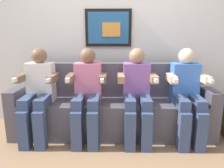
% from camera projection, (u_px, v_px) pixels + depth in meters
% --- Properties ---
extents(ground_plane, '(6.38, 6.38, 0.00)m').
position_uv_depth(ground_plane, '(112.00, 144.00, 2.60)').
color(ground_plane, '#8C6B4C').
extents(back_wall_assembly, '(4.91, 0.10, 2.60)m').
position_uv_depth(back_wall_assembly, '(113.00, 32.00, 3.05)').
color(back_wall_assembly, silver).
rests_on(back_wall_assembly, ground_plane).
extents(couch, '(2.51, 0.58, 0.90)m').
position_uv_depth(couch, '(112.00, 110.00, 2.85)').
color(couch, '#514C56').
rests_on(couch, ground_plane).
extents(person_leftmost, '(0.46, 0.56, 1.11)m').
position_uv_depth(person_leftmost, '(38.00, 91.00, 2.64)').
color(person_leftmost, white).
rests_on(person_leftmost, ground_plane).
extents(person_left_center, '(0.46, 0.56, 1.11)m').
position_uv_depth(person_left_center, '(87.00, 91.00, 2.62)').
color(person_left_center, pink).
rests_on(person_left_center, ground_plane).
extents(person_right_center, '(0.46, 0.56, 1.11)m').
position_uv_depth(person_right_center, '(137.00, 92.00, 2.61)').
color(person_right_center, '#8C59A5').
rests_on(person_right_center, ground_plane).
extents(person_rightmost, '(0.46, 0.56, 1.11)m').
position_uv_depth(person_rightmost, '(187.00, 92.00, 2.60)').
color(person_rightmost, '#3F72CC').
rests_on(person_rightmost, ground_plane).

